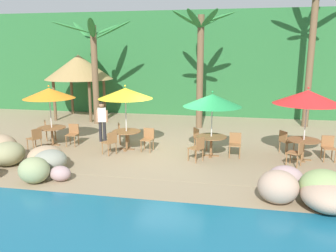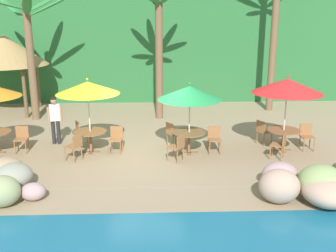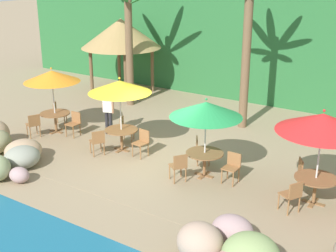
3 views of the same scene
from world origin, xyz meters
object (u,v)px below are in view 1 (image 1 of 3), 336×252
Objects in this scene: umbrella_green at (212,100)px; palm_tree_nearest at (94,55)px; chair_green_seaward at (235,143)px; dining_table_yellow at (126,134)px; palm_tree_second at (200,49)px; waiter_in_white at (102,119)px; dining_table_green at (211,140)px; chair_orange_seaward at (73,133)px; umbrella_orange at (49,93)px; palapa_hut at (79,67)px; chair_yellow_inland at (122,132)px; chair_green_inland at (199,137)px; chair_red_left at (297,152)px; dining_table_orange at (52,130)px; palm_tree_third at (313,30)px; umbrella_red at (308,97)px; chair_red_seaward at (328,146)px; chair_orange_left at (35,137)px; chair_red_inland at (285,140)px; dining_table_red at (304,143)px; umbrella_yellow at (125,93)px; chair_orange_inland at (48,129)px; chair_yellow_seaward at (148,138)px; chair_yellow_left at (110,141)px.

umbrella_green is 0.45× the size of palm_tree_nearest.
dining_table_yellow is at bearing 178.19° from chair_green_seaward.
dining_table_yellow is 5.95m from palm_tree_second.
dining_table_green is at bearing -13.97° from waiter_in_white.
chair_orange_seaward is 5.80m from umbrella_green.
palm_tree_nearest is at bearing 88.33° from umbrella_orange.
palapa_hut reaches higher than chair_green_seaward.
chair_green_inland is at bearing -4.76° from chair_yellow_inland.
chair_red_left reaches higher than dining_table_yellow.
chair_green_inland reaches higher than dining_table_orange.
umbrella_orange reaches higher than chair_green_inland.
palm_tree_third reaches higher than palm_tree_nearest.
dining_table_green is at bearing -14.23° from chair_yellow_inland.
umbrella_green is 2.17× the size of dining_table_green.
umbrella_red is (6.90, -0.82, 1.71)m from chair_yellow_inland.
chair_green_seaward and chair_red_seaward have the same top height.
palm_tree_third is at bearing 30.34° from chair_orange_left.
chair_red_inland is 0.16× the size of palm_tree_nearest.
chair_yellow_inland is 6.87m from palapa_hut.
palapa_hut reaches higher than waiter_in_white.
dining_table_red is at bearing -8.46° from chair_green_inland.
umbrella_yellow is at bearing 179.25° from umbrella_red.
chair_orange_inland and chair_red_inland have the same top height.
palm_tree_third is 4.18× the size of waiter_in_white.
palapa_hut is 2.21× the size of waiter_in_white.
umbrella_green is 4.89m from waiter_in_white.
palm_tree_second is (-0.38, 3.93, 3.34)m from chair_green_inland.
chair_red_seaward reaches higher than dining_table_red.
dining_table_yellow is 1.26× the size of chair_green_seaward.
chair_yellow_seaward and chair_green_inland have the same top height.
chair_orange_left is at bearing -139.22° from chair_orange_seaward.
palm_tree_third is (11.32, 4.97, 4.22)m from chair_orange_inland.
umbrella_green is (3.27, -0.21, -0.15)m from umbrella_yellow.
chair_red_inland is at bearing 6.81° from chair_yellow_seaward.
dining_table_green is (3.27, -0.21, -1.58)m from umbrella_yellow.
umbrella_yellow is at bearing 176.38° from umbrella_green.
umbrella_yellow reaches higher than chair_red_seaward.
chair_yellow_left is at bearing -115.38° from dining_table_yellow.
waiter_in_white is at bearing 40.27° from chair_orange_left.
umbrella_red is at bearing -4.37° from chair_orange_inland.
palm_tree_second reaches higher than chair_yellow_seaward.
chair_yellow_seaward is 0.23× the size of palapa_hut.
dining_table_orange is 0.20× the size of palm_tree_second.
dining_table_yellow is at bearing -34.82° from waiter_in_white.
umbrella_yellow is 2.89× the size of chair_green_inland.
palm_tree_third reaches higher than chair_orange_left.
umbrella_green reaches higher than dining_table_green.
palm_tree_second is (-4.94, 4.35, 3.34)m from chair_red_seaward.
palm_tree_third is (10.77, 5.62, 4.11)m from dining_table_orange.
chair_yellow_left is at bearing -62.78° from palm_tree_nearest.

